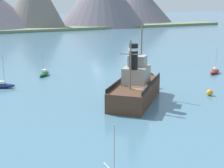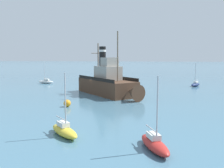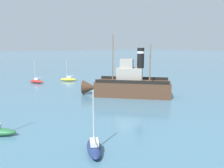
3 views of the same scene
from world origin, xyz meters
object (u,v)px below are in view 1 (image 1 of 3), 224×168
at_px(old_tugboat, 136,87).
at_px(mooring_buoy, 210,93).
at_px(sailboat_green, 44,73).
at_px(sailboat_navy, 3,85).
at_px(sailboat_red, 215,71).

bearing_deg(old_tugboat, mooring_buoy, -15.19).
bearing_deg(sailboat_green, sailboat_navy, -145.78).
bearing_deg(mooring_buoy, old_tugboat, 164.81).
bearing_deg(mooring_buoy, sailboat_green, 124.87).
distance_m(sailboat_green, mooring_buoy, 28.95).
xyz_separation_m(old_tugboat, sailboat_navy, (-14.40, 15.36, -1.40)).
relative_size(sailboat_navy, sailboat_green, 1.00).
distance_m(sailboat_navy, sailboat_green, 9.93).
relative_size(old_tugboat, sailboat_red, 2.58).
xyz_separation_m(old_tugboat, mooring_buoy, (10.37, -2.81, -1.39)).
xyz_separation_m(sailboat_navy, mooring_buoy, (24.76, -18.17, 0.02)).
bearing_deg(sailboat_navy, sailboat_red, -11.35).
bearing_deg(sailboat_green, mooring_buoy, -55.13).
relative_size(old_tugboat, sailboat_navy, 2.58).
distance_m(sailboat_red, mooring_buoy, 15.87).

